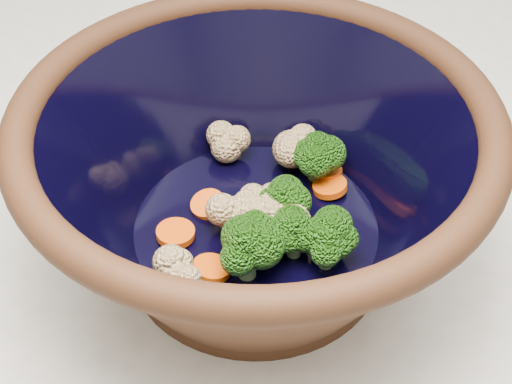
{
  "coord_description": "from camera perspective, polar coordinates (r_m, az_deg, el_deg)",
  "views": [
    {
      "loc": [
        0.02,
        -0.49,
        1.36
      ],
      "look_at": [
        -0.04,
        -0.09,
        0.97
      ],
      "focal_mm": 50.0,
      "sensor_mm": 36.0,
      "label": 1
    }
  ],
  "objects": [
    {
      "name": "mixing_bowl",
      "position": [
        0.54,
        0.0,
        1.15
      ],
      "size": [
        0.36,
        0.36,
        0.16
      ],
      "rotation": [
        0.0,
        0.0,
        0.03
      ],
      "color": "black",
      "rests_on": "counter"
    },
    {
      "name": "vegetable_pile",
      "position": [
        0.56,
        1.5,
        -1.47
      ],
      "size": [
        0.16,
        0.19,
        0.06
      ],
      "color": "#608442",
      "rests_on": "mixing_bowl"
    }
  ]
}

